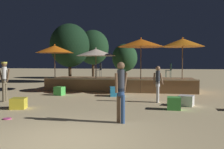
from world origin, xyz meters
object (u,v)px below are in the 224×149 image
at_px(cube_seat_0, 174,103).
at_px(cube_seat_4, 59,91).
at_px(background_tree_2, 70,45).
at_px(patio_umbrella_3, 55,49).
at_px(cube_seat_1, 186,101).
at_px(bistro_chair_0, 122,68).
at_px(patio_umbrella_2, 141,43).
at_px(person_0, 4,79).
at_px(bistro_chair_2, 100,69).
at_px(person_3, 121,89).
at_px(patio_umbrella_1, 96,52).
at_px(background_tree_0, 93,47).
at_px(cube_seat_2, 116,91).
at_px(cube_seat_3, 19,103).
at_px(frisbee_disc, 7,119).
at_px(person_2, 158,83).
at_px(patio_umbrella_0, 183,43).
at_px(bistro_chair_1, 170,69).
at_px(background_tree_1, 125,58).

bearing_deg(cube_seat_0, cube_seat_4, 151.71).
bearing_deg(background_tree_2, patio_umbrella_3, -78.42).
height_order(cube_seat_1, bistro_chair_0, bistro_chair_0).
distance_m(patio_umbrella_2, patio_umbrella_3, 5.46).
relative_size(person_0, bistro_chair_2, 2.07).
relative_size(patio_umbrella_3, person_3, 1.61).
bearing_deg(patio_umbrella_1, bistro_chair_0, 56.24).
height_order(cube_seat_0, background_tree_0, background_tree_0).
xyz_separation_m(cube_seat_2, cube_seat_3, (-3.23, -4.25, -0.04)).
bearing_deg(cube_seat_1, frisbee_disc, -149.24).
bearing_deg(person_2, patio_umbrella_3, 61.91).
xyz_separation_m(cube_seat_0, background_tree_0, (-7.61, 17.25, 3.23)).
relative_size(patio_umbrella_0, bistro_chair_2, 3.65).
height_order(person_2, bistro_chair_1, bistro_chair_1).
distance_m(bistro_chair_2, background_tree_2, 6.73).
xyz_separation_m(patio_umbrella_2, background_tree_0, (-6.03, 12.38, 0.51)).
xyz_separation_m(patio_umbrella_0, background_tree_0, (-8.42, 12.26, 0.51)).
bearing_deg(patio_umbrella_3, bistro_chair_2, 31.84).
distance_m(cube_seat_2, person_0, 5.61).
height_order(cube_seat_0, background_tree_2, background_tree_2).
bearing_deg(cube_seat_1, person_0, -177.95).
bearing_deg(patio_umbrella_1, patio_umbrella_2, -7.05).
bearing_deg(background_tree_2, person_0, -86.26).
bearing_deg(cube_seat_2, person_3, -79.48).
bearing_deg(background_tree_2, cube_seat_4, -74.29).
distance_m(cube_seat_0, bistro_chair_0, 7.92).
bearing_deg(cube_seat_3, patio_umbrella_2, 51.86).
relative_size(bistro_chair_1, background_tree_1, 0.26).
height_order(cube_seat_0, cube_seat_3, cube_seat_0).
relative_size(cube_seat_1, bistro_chair_2, 0.82).
xyz_separation_m(patio_umbrella_0, person_3, (-2.56, -7.44, -1.92)).
bearing_deg(bistro_chair_0, patio_umbrella_1, -155.97).
xyz_separation_m(person_2, frisbee_disc, (-4.84, -4.27, -0.88)).
xyz_separation_m(cube_seat_0, bistro_chair_1, (0.20, 6.77, 1.16)).
height_order(patio_umbrella_3, cube_seat_4, patio_umbrella_3).
distance_m(patio_umbrella_1, background_tree_1, 6.60).
bearing_deg(person_2, cube_seat_2, 52.06).
distance_m(patio_umbrella_3, cube_seat_3, 6.50).
bearing_deg(cube_seat_4, patio_umbrella_3, 119.07).
xyz_separation_m(cube_seat_0, cube_seat_4, (-5.98, 3.22, -0.01)).
distance_m(patio_umbrella_0, person_2, 4.18).
xyz_separation_m(cube_seat_3, background_tree_0, (-1.54, 18.11, 3.26)).
height_order(cube_seat_0, person_3, person_3).
bearing_deg(background_tree_0, cube_seat_0, -66.21).
distance_m(patio_umbrella_2, bistro_chair_0, 3.18).
distance_m(person_3, background_tree_1, 14.32).
xyz_separation_m(cube_seat_0, background_tree_2, (-8.39, 11.78, 3.10)).
relative_size(patio_umbrella_1, background_tree_2, 0.52).
height_order(cube_seat_3, bistro_chair_1, bistro_chair_1).
bearing_deg(frisbee_disc, background_tree_0, 96.21).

